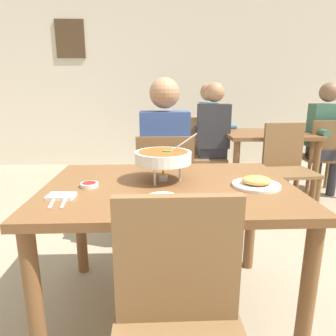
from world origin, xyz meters
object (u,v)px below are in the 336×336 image
Objects in this scene: patron_bg_middle at (213,132)px; patron_bg_left at (326,132)px; diner_main at (165,154)px; chair_diner_main at (165,185)px; curry_bowl at (163,157)px; chair_bg_right at (214,145)px; rice_plate at (162,201)px; dining_table_far at (266,144)px; chair_bg_middle at (207,150)px; chair_bg_left at (324,153)px; chair_bg_corner at (287,163)px; dining_table_main at (169,204)px; sauce_dish at (89,185)px; patron_bg_right at (210,127)px; chair_viewer_empty at (180,326)px; appetizer_plate at (256,183)px.

patron_bg_left is at bearing -3.13° from patron_bg_middle.
diner_main is 1.00× the size of patron_bg_left.
curry_bowl is at bearing -92.48° from chair_diner_main.
chair_diner_main and chair_bg_right have the same top height.
dining_table_far is at bearing 60.49° from rice_plate.
patron_bg_middle is (0.05, -0.10, 0.24)m from chair_bg_middle.
chair_bg_right is (0.76, 2.78, -0.25)m from rice_plate.
chair_diner_main and chair_bg_left have the same top height.
chair_bg_left is at bearing 43.07° from curry_bowl.
diner_main is 1.46× the size of chair_bg_middle.
chair_bg_corner is 0.69× the size of patron_bg_left.
chair_bg_corner is 0.69× the size of patron_bg_middle.
sauce_dish reaches higher than dining_table_main.
chair_bg_right reaches higher than sauce_dish.
dining_table_far is at bearing 56.26° from curry_bowl.
patron_bg_right reaches higher than dining_table_main.
chair_viewer_empty is 1.00× the size of chair_bg_right.
chair_bg_right is at bearing 83.69° from appetizer_plate.
chair_viewer_empty is 0.69× the size of patron_bg_right.
dining_table_main is 0.98× the size of patron_bg_right.
chair_bg_right is at bearing 73.87° from dining_table_main.
dining_table_far is at bearing 43.84° from diner_main.
appetizer_plate reaches higher than dining_table_far.
patron_bg_middle is at bearing 85.51° from appetizer_plate.
chair_bg_corner is at bearing 59.51° from chair_viewer_empty.
curry_bowl is 0.25× the size of patron_bg_middle.
sauce_dish is at bearing -177.07° from dining_table_main.
diner_main reaches higher than dining_table_main.
patron_bg_right is (-0.57, 0.53, 0.13)m from dining_table_far.
patron_bg_left is (1.92, 2.64, 0.24)m from chair_viewer_empty.
chair_bg_middle is (-1.34, 0.23, 0.00)m from chair_bg_left.
patron_bg_left is (1.92, 1.93, 0.11)m from dining_table_main.
patron_bg_right reaches higher than dining_table_far.
chair_viewer_empty is 0.69× the size of patron_bg_middle.
rice_plate is 2.97m from patron_bg_left.
patron_bg_middle is at bearing 176.87° from patron_bg_left.
sauce_dish is 0.10× the size of chair_bg_right.
rice_plate is at bearing -105.33° from chair_bg_right.
sauce_dish is 2.57m from dining_table_far.
chair_bg_left and chair_bg_corner have the same top height.
rice_plate is at bearing -92.33° from diner_main.
rice_plate is 0.18× the size of patron_bg_left.
chair_viewer_empty is 1.00× the size of chair_bg_middle.
chair_viewer_empty is 0.90× the size of dining_table_far.
chair_bg_left is at bearing 53.71° from chair_viewer_empty.
sauce_dish is 0.10× the size of chair_bg_corner.
patron_bg_middle is at bearing 173.98° from chair_bg_left.
chair_bg_corner reaches higher than sauce_dish.
chair_bg_right is at bearing 77.33° from chair_viewer_empty.
chair_bg_right is (-1.17, 0.62, 0.00)m from chair_bg_left.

